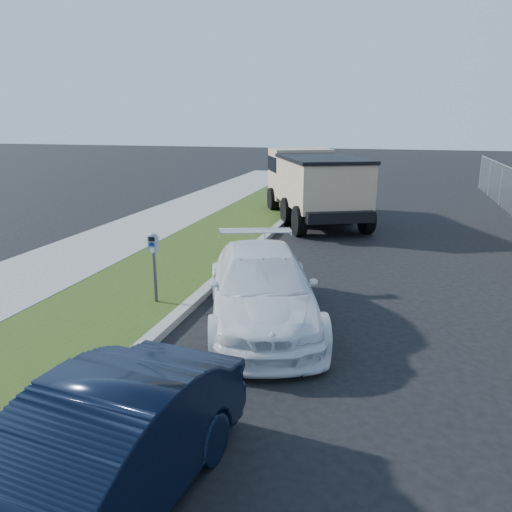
% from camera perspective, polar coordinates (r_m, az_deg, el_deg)
% --- Properties ---
extents(ground, '(120.00, 120.00, 0.00)m').
position_cam_1_polar(ground, '(9.60, 6.55, -7.89)').
color(ground, black).
rests_on(ground, ground).
extents(streetside, '(6.12, 50.00, 0.15)m').
position_cam_1_polar(streetside, '(13.26, -16.44, -1.52)').
color(streetside, gray).
rests_on(streetside, ground).
extents(parking_meter, '(0.20, 0.14, 1.45)m').
position_cam_1_polar(parking_meter, '(10.26, -11.62, 0.42)').
color(parking_meter, '#3F4247').
rests_on(parking_meter, ground).
extents(white_wagon, '(3.41, 5.20, 1.40)m').
position_cam_1_polar(white_wagon, '(9.51, 0.72, -3.49)').
color(white_wagon, white).
rests_on(white_wagon, ground).
extents(navy_sedan, '(1.86, 4.22, 1.35)m').
position_cam_1_polar(navy_sedan, '(5.25, -18.39, -21.74)').
color(navy_sedan, black).
rests_on(navy_sedan, ground).
extents(dump_truck, '(4.92, 7.02, 2.60)m').
position_cam_1_polar(dump_truck, '(19.38, 6.52, 8.41)').
color(dump_truck, black).
rests_on(dump_truck, ground).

